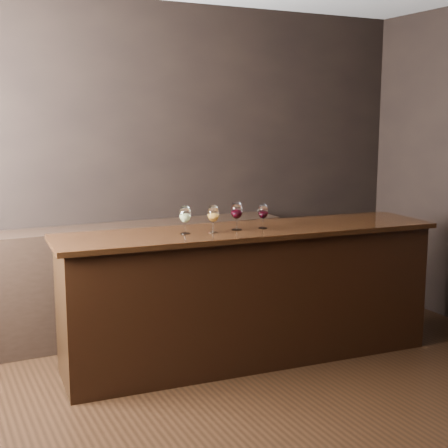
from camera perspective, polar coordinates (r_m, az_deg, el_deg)
name	(u,v)px	position (r m, az deg, el deg)	size (l,w,h in m)	color
ground	(285,433)	(3.87, 5.60, -18.52)	(5.00, 5.00, 0.00)	black
room_shell	(242,121)	(3.39, 1.69, 9.43)	(5.02, 4.52, 2.81)	black
bar_counter	(250,297)	(4.75, 2.37, -6.67)	(2.79, 0.61, 0.98)	black
bar_top	(250,231)	(4.63, 2.41, -0.64)	(2.89, 0.67, 0.04)	black
back_bar_shelf	(133,280)	(5.33, -8.33, -5.10)	(2.63, 0.40, 0.95)	black
glass_white	(185,215)	(4.40, -3.58, 0.81)	(0.08, 0.08, 0.20)	white
glass_amber	(213,215)	(4.43, -1.00, 0.86)	(0.08, 0.08, 0.19)	white
glass_red_a	(237,211)	(4.54, 1.17, 1.16)	(0.09, 0.09, 0.20)	white
glass_red_b	(263,212)	(4.63, 3.59, 1.10)	(0.08, 0.08, 0.18)	white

